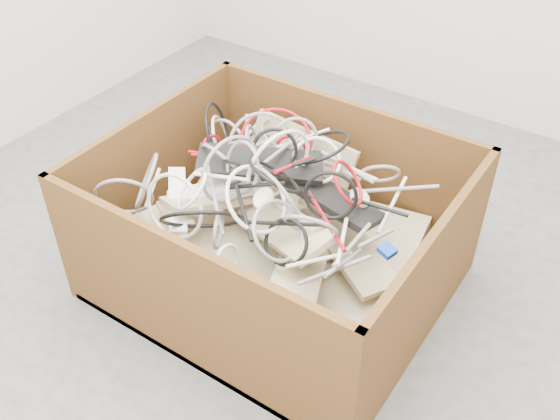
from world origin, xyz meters
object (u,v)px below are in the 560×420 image
Objects in this scene: power_strip_right at (177,202)px; power_strip_left at (218,191)px; cardboard_box at (273,250)px; vga_plug at (387,250)px.

power_strip_left is at bearing 97.11° from power_strip_right.
cardboard_box reaches higher than power_strip_right.
cardboard_box is 0.28m from power_strip_left.
power_strip_right is at bearing -151.83° from vga_plug.
vga_plug is at bearing 59.62° from power_strip_right.
vga_plug is (0.58, 0.03, 0.02)m from power_strip_left.
power_strip_left is at bearing -161.03° from cardboard_box.
power_strip_right is (-0.26, -0.16, 0.19)m from cardboard_box.
vga_plug is (0.67, 0.13, 0.04)m from power_strip_right.
cardboard_box is at bearing 80.24° from power_strip_right.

